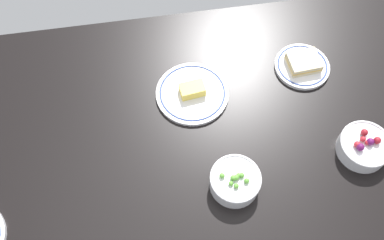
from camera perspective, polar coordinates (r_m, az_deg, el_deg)
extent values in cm
cube|color=black|center=(124.18, 0.00, -0.87)|extent=(159.11, 86.67, 4.00)
cylinder|color=silver|center=(112.80, 5.96, -8.49)|extent=(13.60, 13.60, 5.26)
torus|color=silver|center=(110.35, 6.09, -8.03)|extent=(13.85, 13.85, 0.80)
sphere|color=#599E38|center=(109.67, 7.60, -8.36)|extent=(1.43, 1.43, 1.43)
sphere|color=#599E38|center=(109.46, 5.73, -8.01)|extent=(1.55, 1.55, 1.55)
sphere|color=#599E38|center=(109.51, 4.18, -7.70)|extent=(1.43, 1.43, 1.43)
sphere|color=#599E38|center=(109.03, 5.42, -8.76)|extent=(1.28, 1.28, 1.28)
sphere|color=#599E38|center=(109.59, 6.15, -7.95)|extent=(1.54, 1.54, 1.54)
sphere|color=#599E38|center=(110.01, 6.47, -7.63)|extent=(1.30, 1.30, 1.30)
sphere|color=#599E38|center=(110.08, 6.91, -7.61)|extent=(1.37, 1.37, 1.37)
sphere|color=#599E38|center=(108.91, 6.16, -9.09)|extent=(1.35, 1.35, 1.35)
cylinder|color=silver|center=(137.14, 15.00, 7.18)|extent=(17.51, 17.51, 1.25)
torus|color=#33478C|center=(136.65, 15.06, 7.34)|extent=(15.91, 15.91, 0.50)
cube|color=beige|center=(136.18, 15.12, 7.48)|extent=(10.16, 8.71, 1.20)
cube|color=#E5B24C|center=(135.40, 15.22, 7.73)|extent=(10.16, 8.71, 0.80)
cube|color=beige|center=(134.62, 15.32, 7.98)|extent=(10.16, 8.71, 1.20)
cylinder|color=silver|center=(126.96, 0.04, 3.71)|extent=(22.48, 22.48, 1.12)
torus|color=#33478C|center=(126.49, 0.04, 3.85)|extent=(20.29, 20.29, 0.50)
cube|color=#F2D14C|center=(125.16, 0.04, 4.23)|extent=(7.98, 5.57, 3.13)
cylinder|color=silver|center=(126.01, 22.67, -3.49)|extent=(14.29, 14.29, 4.80)
torus|color=silver|center=(124.00, 23.05, -3.02)|extent=(14.52, 14.52, 0.80)
sphere|color=#59144C|center=(123.44, 23.51, -2.79)|extent=(2.06, 2.06, 2.06)
sphere|color=#B2232D|center=(121.81, 21.95, -3.16)|extent=(1.82, 1.82, 1.82)
sphere|color=#59144C|center=(121.55, 22.32, -3.50)|extent=(2.16, 2.16, 2.16)
sphere|color=maroon|center=(124.22, 22.80, -1.60)|extent=(1.98, 1.98, 1.98)
sphere|color=#B2232D|center=(123.33, 22.63, -2.45)|extent=(1.56, 1.56, 1.56)
sphere|color=maroon|center=(124.40, 24.31, -2.60)|extent=(2.06, 2.06, 2.06)
sphere|color=#B2232D|center=(123.41, 23.18, -2.90)|extent=(1.40, 1.40, 1.40)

